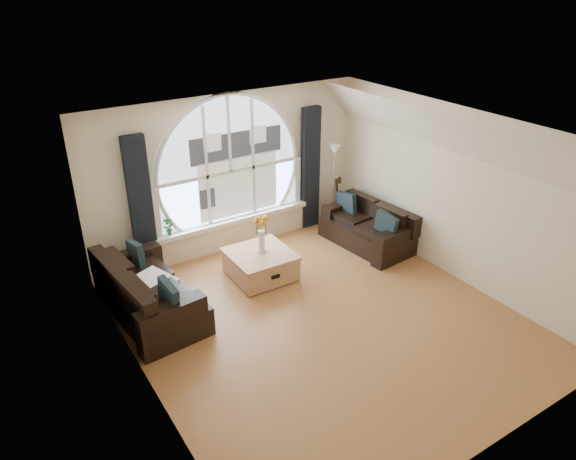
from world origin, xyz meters
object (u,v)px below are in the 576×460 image
object	(u,v)px
floor_lamp	(333,187)
guitar	(335,202)
sofa_left	(150,291)
potted_plant	(168,226)
sofa_right	(367,224)
coffee_chest	(260,263)
vase_flowers	(261,229)

from	to	relation	value
floor_lamp	guitar	world-z (taller)	floor_lamp
guitar	floor_lamp	bearing A→B (deg)	93.45
sofa_left	potted_plant	world-z (taller)	potted_plant
sofa_right	guitar	bearing A→B (deg)	88.27
sofa_left	sofa_right	bearing A→B (deg)	-5.59
sofa_left	floor_lamp	size ratio (longest dim) A/B	1.18
sofa_right	sofa_left	bearing A→B (deg)	174.61
sofa_right	coffee_chest	distance (m)	2.15
floor_lamp	sofa_right	bearing A→B (deg)	-88.18
sofa_right	vase_flowers	xyz separation A→B (m)	(-2.08, 0.12, 0.42)
sofa_left	vase_flowers	size ratio (longest dim) A/B	2.70
sofa_right	floor_lamp	distance (m)	1.04
sofa_right	vase_flowers	world-z (taller)	vase_flowers
sofa_right	floor_lamp	world-z (taller)	floor_lamp
sofa_left	floor_lamp	bearing A→B (deg)	8.10
sofa_left	guitar	distance (m)	4.02
coffee_chest	floor_lamp	xyz separation A→B (m)	(2.11, 0.89, 0.56)
coffee_chest	potted_plant	size ratio (longest dim) A/B	3.03
guitar	potted_plant	size ratio (longest dim) A/B	3.33
vase_flowers	potted_plant	size ratio (longest dim) A/B	2.20
sofa_right	potted_plant	distance (m)	3.43
coffee_chest	guitar	size ratio (longest dim) A/B	0.91
sofa_right	coffee_chest	xyz separation A→B (m)	(-2.14, 0.07, -0.16)
sofa_left	floor_lamp	world-z (taller)	floor_lamp
sofa_right	guitar	distance (m)	0.88
coffee_chest	vase_flowers	xyz separation A→B (m)	(0.05, 0.05, 0.59)
sofa_right	coffee_chest	bearing A→B (deg)	172.53
sofa_right	potted_plant	xyz separation A→B (m)	(-3.19, 1.22, 0.31)
sofa_left	sofa_right	world-z (taller)	sofa_left
vase_flowers	guitar	size ratio (longest dim) A/B	0.66
sofa_right	floor_lamp	xyz separation A→B (m)	(-0.03, 0.96, 0.40)
coffee_chest	floor_lamp	bearing A→B (deg)	23.81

